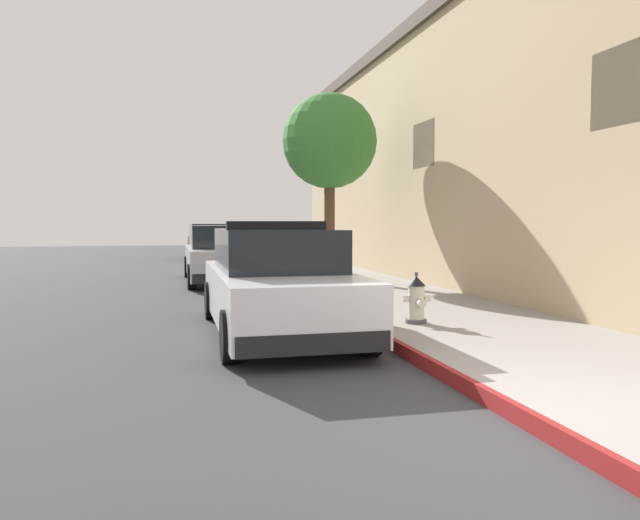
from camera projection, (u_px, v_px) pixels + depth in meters
The scene contains 9 objects.
ground_plane at pixel (96, 303), 13.43m from camera, with size 29.17×60.00×0.20m, color #353538.
sidewalk_pavement at pixel (359, 288), 14.84m from camera, with size 3.16×60.00×0.16m, color gray.
curb_painted_edge at pixel (293, 289), 14.45m from camera, with size 0.08×60.00×0.16m, color maroon.
storefront_building at pixel (523, 153), 15.52m from camera, with size 5.67×24.39×6.78m.
police_cruiser at pixel (277, 284), 9.13m from camera, with size 1.94×4.84×1.68m.
parked_car_silver_ahead at pixel (222, 255), 16.95m from camera, with size 1.94×4.84×1.56m.
parked_car_dark_far at pixel (210, 242), 27.43m from camera, with size 1.94×4.84×1.56m.
fire_hydrant at pixel (416, 300), 9.16m from camera, with size 0.44×0.40×0.76m.
street_tree at pixel (330, 142), 15.95m from camera, with size 2.46×2.46×4.83m.
Camera 1 is at (-2.82, -4.12, 1.68)m, focal length 34.55 mm.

